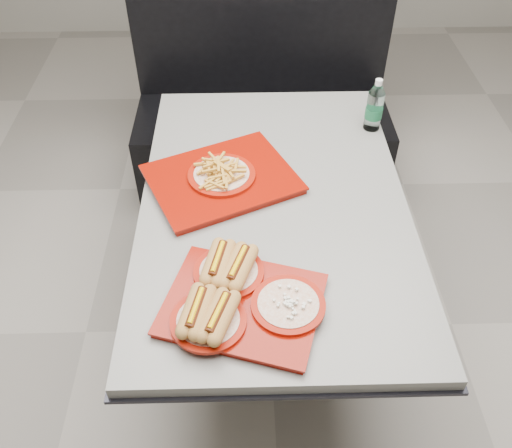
{
  "coord_description": "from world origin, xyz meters",
  "views": [
    {
      "loc": [
        -0.1,
        -1.38,
        1.97
      ],
      "look_at": [
        -0.07,
        -0.2,
        0.83
      ],
      "focal_mm": 38.0,
      "sensor_mm": 36.0,
      "label": 1
    }
  ],
  "objects_px": {
    "tray_near": "(237,298)",
    "tray_far": "(222,176)",
    "booth_bench": "(262,112)",
    "water_bottle": "(375,108)",
    "diner_table": "(273,234)"
  },
  "relations": [
    {
      "from": "tray_near",
      "to": "tray_far",
      "type": "bearing_deg",
      "value": 95.5
    },
    {
      "from": "booth_bench",
      "to": "tray_near",
      "type": "distance_m",
      "value": 1.59
    },
    {
      "from": "booth_bench",
      "to": "water_bottle",
      "type": "height_order",
      "value": "booth_bench"
    },
    {
      "from": "diner_table",
      "to": "booth_bench",
      "type": "distance_m",
      "value": 1.11
    },
    {
      "from": "tray_near",
      "to": "tray_far",
      "type": "distance_m",
      "value": 0.54
    },
    {
      "from": "tray_near",
      "to": "tray_far",
      "type": "relative_size",
      "value": 0.84
    },
    {
      "from": "booth_bench",
      "to": "tray_near",
      "type": "bearing_deg",
      "value": -94.67
    },
    {
      "from": "water_bottle",
      "to": "tray_far",
      "type": "bearing_deg",
      "value": -150.91
    },
    {
      "from": "diner_table",
      "to": "booth_bench",
      "type": "height_order",
      "value": "booth_bench"
    },
    {
      "from": "tray_near",
      "to": "water_bottle",
      "type": "xyz_separation_m",
      "value": [
        0.53,
        0.87,
        0.06
      ]
    },
    {
      "from": "diner_table",
      "to": "tray_near",
      "type": "xyz_separation_m",
      "value": [
        -0.13,
        -0.45,
        0.2
      ]
    },
    {
      "from": "diner_table",
      "to": "water_bottle",
      "type": "relative_size",
      "value": 6.71
    },
    {
      "from": "booth_bench",
      "to": "tray_near",
      "type": "xyz_separation_m",
      "value": [
        -0.13,
        -1.54,
        0.38
      ]
    },
    {
      "from": "tray_near",
      "to": "diner_table",
      "type": "bearing_deg",
      "value": 74.26
    },
    {
      "from": "water_bottle",
      "to": "tray_near",
      "type": "bearing_deg",
      "value": -121.63
    }
  ]
}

